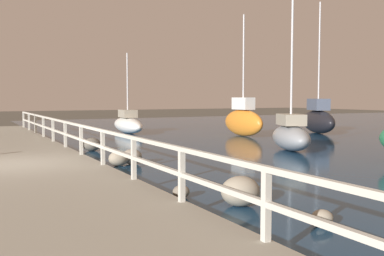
{
  "coord_description": "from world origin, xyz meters",
  "views": [
    {
      "loc": [
        -1.19,
        -13.36,
        2.13
      ],
      "look_at": [
        3.98,
        -3.36,
        1.36
      ],
      "focal_mm": 42.0,
      "sensor_mm": 36.0,
      "label": 1
    }
  ],
  "objects_px": {
    "sailboat_black": "(318,119)",
    "sailboat_orange": "(243,120)",
    "sailboat_white": "(128,124)",
    "sailboat_gray": "(291,135)"
  },
  "relations": [
    {
      "from": "sailboat_black",
      "to": "sailboat_orange",
      "type": "xyz_separation_m",
      "value": [
        -5.07,
        0.38,
        0.04
      ]
    },
    {
      "from": "sailboat_white",
      "to": "sailboat_gray",
      "type": "height_order",
      "value": "sailboat_gray"
    },
    {
      "from": "sailboat_black",
      "to": "sailboat_gray",
      "type": "height_order",
      "value": "sailboat_black"
    },
    {
      "from": "sailboat_black",
      "to": "sailboat_orange",
      "type": "bearing_deg",
      "value": -160.35
    },
    {
      "from": "sailboat_orange",
      "to": "sailboat_white",
      "type": "bearing_deg",
      "value": 136.46
    },
    {
      "from": "sailboat_orange",
      "to": "sailboat_gray",
      "type": "distance_m",
      "value": 6.83
    },
    {
      "from": "sailboat_black",
      "to": "sailboat_gray",
      "type": "xyz_separation_m",
      "value": [
        -7.15,
        -6.12,
        -0.19
      ]
    },
    {
      "from": "sailboat_white",
      "to": "sailboat_orange",
      "type": "bearing_deg",
      "value": -40.64
    },
    {
      "from": "sailboat_white",
      "to": "sailboat_black",
      "type": "height_order",
      "value": "sailboat_black"
    },
    {
      "from": "sailboat_orange",
      "to": "sailboat_gray",
      "type": "relative_size",
      "value": 0.87
    }
  ]
}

